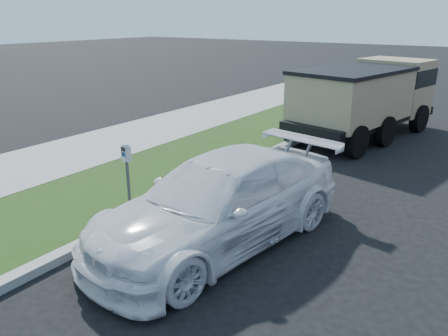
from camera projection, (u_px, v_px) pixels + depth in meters
The scene contains 5 objects.
ground at pixel (258, 257), 7.22m from camera, with size 120.00×120.00×0.00m, color black.
streetside at pixel (119, 161), 11.76m from camera, with size 6.12×50.00×0.15m.
parking_meter at pixel (127, 162), 8.48m from camera, with size 0.20×0.15×1.34m.
white_wagon at pixel (221, 201), 7.55m from camera, with size 2.11×5.18×1.50m, color white.
dump_truck at pixel (368, 95), 14.22m from camera, with size 3.33×6.36×2.37m.
Camera 1 is at (3.17, -5.51, 3.77)m, focal length 35.00 mm.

